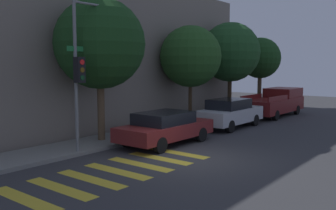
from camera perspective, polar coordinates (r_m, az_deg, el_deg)
name	(u,v)px	position (r m, az deg, el deg)	size (l,w,h in m)	color
ground_plane	(188,159)	(13.06, 3.05, -8.17)	(60.00, 60.00, 0.00)	#333335
sidewalk	(104,141)	(15.84, -9.70, -5.45)	(26.00, 2.15, 0.14)	slate
building_row	(40,54)	(19.11, -18.96, 7.31)	(26.00, 6.00, 7.47)	slate
crosswalk	(117,171)	(11.66, -7.80, -9.96)	(6.55, 2.60, 0.00)	gold
traffic_light_pole	(85,56)	(13.78, -12.56, 7.33)	(2.07, 0.56, 5.56)	slate
sedan_near_corner	(165,127)	(15.21, -0.43, -3.41)	(4.36, 1.89, 1.33)	maroon
sedan_middle	(230,113)	(19.57, 9.37, -1.17)	(4.32, 1.75, 1.49)	#B7BABF
pickup_truck	(276,102)	(24.92, 16.08, 0.42)	(5.61, 1.98, 1.71)	maroon
tree_near_corner	(100,44)	(15.57, -10.35, 9.16)	(3.70, 3.70, 5.94)	brown
tree_midblock	(191,56)	(20.34, 3.46, 7.39)	(3.32, 3.32, 5.35)	#42301E
tree_far_end	(230,52)	(24.03, 9.47, 7.94)	(3.72, 3.72, 5.90)	#42301E
tree_behind_truck	(260,58)	(27.94, 13.87, 6.93)	(2.94, 2.94, 5.21)	brown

